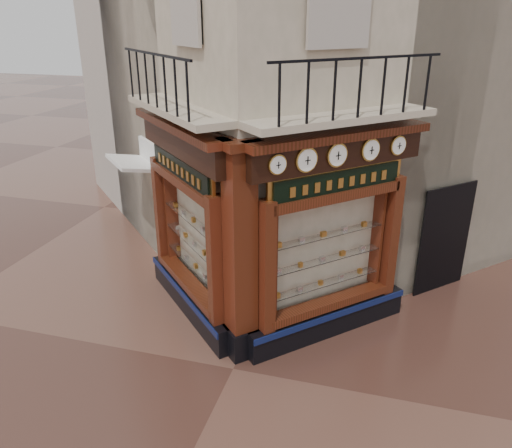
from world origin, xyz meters
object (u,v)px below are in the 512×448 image
(corner_pilaster, at_px, (240,257))
(clock_a, at_px, (277,165))
(clock_c, at_px, (337,155))
(clock_e, at_px, (398,145))
(awning, at_px, (142,263))
(signboard_right, at_px, (338,182))
(signboard_left, at_px, (181,169))
(clock_d, at_px, (370,150))
(clock_b, at_px, (307,160))

(corner_pilaster, xyz_separation_m, clock_a, (0.62, 0.01, 1.67))
(clock_c, distance_m, clock_e, 1.35)
(corner_pilaster, relative_size, awning, 2.73)
(clock_a, distance_m, signboard_right, 1.41)
(signboard_left, bearing_deg, clock_a, -160.70)
(clock_a, bearing_deg, clock_c, -0.00)
(clock_a, bearing_deg, clock_d, 0.00)
(clock_c, relative_size, awning, 0.28)
(signboard_left, bearing_deg, signboard_right, -135.00)
(awning, bearing_deg, clock_d, -149.92)
(clock_e, height_order, awning, clock_e)
(clock_e, xyz_separation_m, signboard_left, (-3.85, -0.77, -0.52))
(clock_c, bearing_deg, corner_pilaster, 165.04)
(clock_b, height_order, clock_d, clock_b)
(clock_a, height_order, clock_c, clock_c)
(clock_b, relative_size, signboard_right, 0.20)
(clock_c, height_order, clock_e, clock_c)
(corner_pilaster, height_order, awning, corner_pilaster)
(corner_pilaster, height_order, clock_e, corner_pilaster)
(clock_d, distance_m, clock_e, 0.64)
(clock_a, xyz_separation_m, signboard_left, (-2.08, 1.00, -0.52))
(corner_pilaster, xyz_separation_m, clock_e, (2.39, 1.78, 1.67))
(corner_pilaster, relative_size, signboard_left, 1.92)
(corner_pilaster, bearing_deg, clock_a, -43.76)
(corner_pilaster, bearing_deg, clock_b, -23.36)
(clock_b, distance_m, signboard_left, 2.59)
(clock_d, height_order, awning, clock_d)
(corner_pilaster, relative_size, clock_d, 10.02)
(awning, relative_size, signboard_left, 0.70)
(clock_a, distance_m, clock_b, 0.54)
(signboard_left, distance_m, signboard_right, 2.92)
(clock_d, relative_size, clock_e, 1.12)
(clock_a, height_order, awning, clock_a)
(clock_b, distance_m, clock_e, 1.96)
(corner_pilaster, bearing_deg, clock_c, -14.96)
(clock_c, height_order, signboard_right, clock_c)
(clock_b, distance_m, awning, 6.24)
(clock_b, relative_size, clock_e, 1.17)
(clock_d, bearing_deg, signboard_right, 168.90)
(clock_d, xyz_separation_m, signboard_left, (-3.40, -0.32, -0.52))
(clock_e, bearing_deg, corner_pilaster, 171.76)
(signboard_left, xyz_separation_m, signboard_right, (2.92, 0.00, 0.00))
(clock_a, bearing_deg, clock_b, 0.00)
(clock_e, relative_size, awning, 0.24)
(clock_b, distance_m, clock_c, 0.61)
(clock_b, relative_size, signboard_left, 0.20)
(corner_pilaster, relative_size, signboard_right, 1.95)
(corner_pilaster, xyz_separation_m, clock_b, (1.00, 0.40, 1.67))
(signboard_right, bearing_deg, corner_pilaster, 169.75)
(signboard_left, bearing_deg, clock_d, -129.62)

